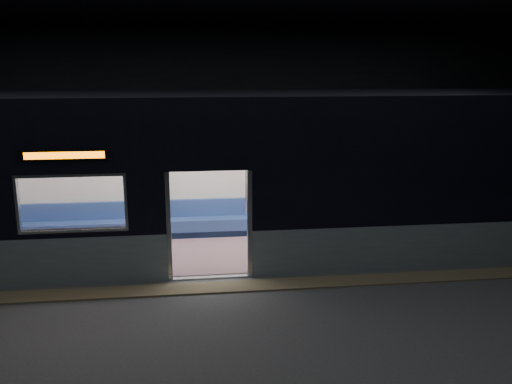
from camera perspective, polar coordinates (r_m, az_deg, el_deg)
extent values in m
cube|color=#47494C|center=(9.35, -4.51, -11.43)|extent=(24.00, 14.00, 0.01)
cube|color=black|center=(15.55, -5.93, 7.96)|extent=(24.00, 0.04, 5.00)
cube|color=#8C7F59|center=(9.85, -4.67, -10.01)|extent=(22.80, 0.50, 0.03)
cube|color=#8EA3AA|center=(11.41, 20.40, -5.21)|extent=(8.30, 0.12, 0.90)
cube|color=black|center=(11.03, 21.05, 2.71)|extent=(8.30, 0.12, 2.30)
cube|color=black|center=(9.65, -5.09, 5.62)|extent=(1.40, 0.12, 1.15)
cube|color=#B7BABC|center=(9.99, -9.16, -3.64)|extent=(0.08, 0.14, 2.05)
cube|color=#B7BABC|center=(10.04, -0.68, -3.38)|extent=(0.08, 0.14, 2.05)
cube|color=black|center=(9.83, -19.50, 3.68)|extent=(1.50, 0.04, 0.18)
cube|color=#F66802|center=(9.82, -19.51, 3.67)|extent=(1.34, 0.03, 0.12)
cube|color=silver|center=(12.66, -5.50, 2.69)|extent=(18.00, 0.12, 3.20)
cube|color=black|center=(11.03, -5.45, 9.93)|extent=(18.00, 3.00, 0.15)
cube|color=#7E5C5D|center=(11.66, -5.11, -6.24)|extent=(17.76, 2.76, 0.04)
cube|color=silver|center=(11.12, -5.35, 5.17)|extent=(17.76, 2.76, 0.10)
cube|color=#314F90|center=(12.66, -5.32, -3.61)|extent=(11.00, 0.48, 0.41)
cube|color=#314F90|center=(12.73, -5.39, -1.62)|extent=(11.00, 0.10, 0.40)
cube|color=#86616A|center=(10.96, -22.55, -7.27)|extent=(4.40, 0.48, 0.41)
cube|color=#86616A|center=(11.17, 12.37, -6.17)|extent=(4.40, 0.48, 0.41)
cylinder|color=silver|center=(10.26, -10.31, -2.40)|extent=(0.04, 0.04, 2.26)
cylinder|color=silver|center=(12.45, -9.79, 0.36)|extent=(0.04, 0.04, 2.26)
cylinder|color=silver|center=(10.32, 0.28, -2.08)|extent=(0.04, 0.04, 2.26)
cylinder|color=silver|center=(12.50, -1.06, 0.60)|extent=(0.04, 0.04, 2.26)
cylinder|color=silver|center=(12.24, -5.48, 4.00)|extent=(11.00, 0.03, 0.03)
cube|color=black|center=(12.66, 5.82, -2.27)|extent=(0.18, 0.49, 0.17)
cube|color=black|center=(12.71, 6.78, -2.23)|extent=(0.18, 0.49, 0.17)
cylinder|color=black|center=(12.53, 6.02, -3.76)|extent=(0.12, 0.12, 0.43)
cylinder|color=black|center=(12.58, 6.99, -3.72)|extent=(0.12, 0.12, 0.43)
cube|color=#D66B8F|center=(12.87, 6.09, -1.92)|extent=(0.42, 0.23, 0.21)
cylinder|color=#D66B8F|center=(12.81, 6.10, -0.30)|extent=(0.43, 0.43, 0.54)
sphere|color=tan|center=(12.71, 6.16, 1.38)|extent=(0.22, 0.22, 0.22)
sphere|color=black|center=(12.74, 6.13, 1.60)|extent=(0.23, 0.23, 0.23)
cube|color=black|center=(12.57, 6.40, -1.67)|extent=(0.28, 0.24, 0.14)
cube|color=white|center=(13.42, 13.24, 2.50)|extent=(1.04, 0.03, 0.67)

